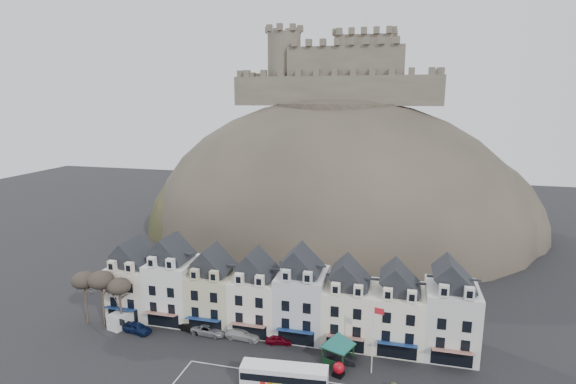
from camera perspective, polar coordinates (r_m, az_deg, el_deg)
The scene contains 17 objects.
townhouse_terrace at distance 67.57m, azimuth -0.94°, elevation -13.06°, with size 54.40×9.35×11.80m.
castle_hill at distance 118.02m, azimuth 6.37°, elevation -4.83°, with size 100.00×76.00×68.00m.
castle at distance 120.35m, azimuth 6.93°, elevation 14.79°, with size 50.20×22.20×22.00m.
tree_left_far at distance 75.17m, azimuth -24.49°, elevation -10.20°, with size 3.61×3.61×8.24m.
tree_left_mid at distance 73.28m, azimuth -22.65°, elevation -10.32°, with size 3.78×3.78×8.64m.
tree_left_near at distance 71.84m, azimuth -20.65°, elevation -11.20°, with size 3.43×3.43×7.84m.
bus at distance 57.20m, azimuth -0.48°, elevation -22.32°, with size 10.49×3.31×2.91m.
bus_shelter at distance 60.81m, azimuth 6.43°, elevation -18.07°, with size 6.58×6.58×4.48m.
red_buoy at distance 59.90m, azimuth 6.44°, elevation -21.43°, with size 1.55×1.55×1.82m.
flagpole at distance 58.73m, azimuth 10.83°, elevation -17.39°, with size 1.31×0.35×9.20m.
white_van at distance 74.86m, azimuth -19.99°, elevation -14.73°, with size 3.40×5.42×2.30m.
car_navy at distance 72.15m, azimuth -18.60°, elevation -16.02°, with size 1.82×4.51×1.54m, color #0C193F.
car_black at distance 70.48m, azimuth -12.24°, elevation -16.47°, with size 1.32×3.80×1.25m, color black.
car_silver at distance 69.29m, azimuth -9.98°, elevation -16.81°, with size 2.41×5.15×1.45m, color #97999D.
car_white at distance 67.48m, azimuth -5.77°, elevation -17.48°, with size 2.11×5.20×1.51m, color #BBBBBB.
car_maroon at distance 66.11m, azimuth -1.12°, elevation -18.20°, with size 1.51×3.75×1.28m, color #650514.
car_charcoal at distance 62.49m, azimuth 6.74°, elevation -20.20°, with size 1.40×4.02×1.33m, color black.
Camera 1 is at (16.29, -43.20, 33.66)m, focal length 28.00 mm.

